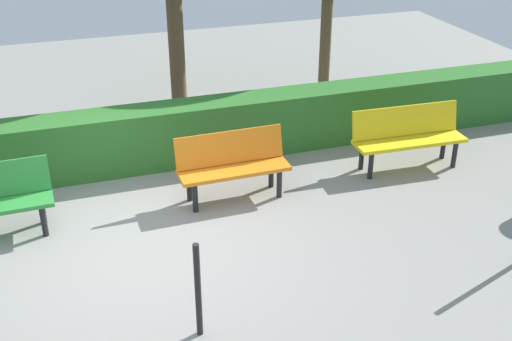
# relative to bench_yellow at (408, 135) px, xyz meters

# --- Properties ---
(ground_plane) EXTENTS (18.26, 18.26, 0.00)m
(ground_plane) POSITION_rel_bench_yellow_xyz_m (3.90, 0.84, -0.48)
(ground_plane) COLOR gray
(bench_yellow) EXTENTS (1.61, 0.53, 0.86)m
(bench_yellow) POSITION_rel_bench_yellow_xyz_m (0.00, 0.00, 0.00)
(bench_yellow) COLOR yellow
(bench_yellow) RESTS_ON ground_plane
(bench_orange) EXTENTS (1.43, 0.49, 0.86)m
(bench_orange) POSITION_rel_bench_yellow_xyz_m (2.58, 0.07, -0.00)
(bench_orange) COLOR orange
(bench_orange) RESTS_ON ground_plane
(hedge_row) EXTENTS (14.26, 0.56, 0.86)m
(hedge_row) POSITION_rel_bench_yellow_xyz_m (2.67, -1.15, -0.05)
(hedge_row) COLOR #2D6B28
(hedge_row) RESTS_ON ground_plane
(railing_post_mid) EXTENTS (0.06, 0.06, 1.00)m
(railing_post_mid) POSITION_rel_bench_yellow_xyz_m (3.62, 2.50, 0.02)
(railing_post_mid) COLOR black
(railing_post_mid) RESTS_ON ground_plane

